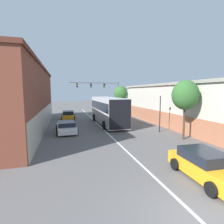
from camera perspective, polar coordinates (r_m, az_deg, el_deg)
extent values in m
plane|color=#565454|center=(7.49, 27.78, -29.55)|extent=(160.00, 160.00, 0.00)
cube|color=silver|center=(22.10, -3.82, -4.74)|extent=(0.14, 45.86, 0.01)
cube|color=brown|center=(22.42, -30.31, 3.81)|extent=(7.14, 21.98, 7.20)
cube|color=#B7B2A3|center=(21.99, -21.06, -1.90)|extent=(0.24, 21.54, 2.52)
cube|color=#542A1E|center=(22.58, -30.83, 12.59)|extent=(7.43, 22.20, 0.30)
cube|color=#B7B2A3|center=(26.45, 23.87, 2.49)|extent=(9.78, 22.58, 5.41)
cube|color=#A86647|center=(23.87, 14.63, -1.79)|extent=(0.24, 22.13, 1.90)
cube|color=gray|center=(26.41, 24.13, 8.03)|extent=(10.17, 22.81, 0.30)
cube|color=#B7B7BC|center=(23.54, -1.37, 0.66)|extent=(2.65, 10.41, 3.37)
cube|color=black|center=(23.49, -1.38, 2.13)|extent=(2.70, 10.20, 1.08)
cube|color=beige|center=(23.57, -1.37, 0.01)|extent=(2.69, 10.30, 0.34)
cube|color=black|center=(18.63, 2.70, -0.91)|extent=(2.47, 0.09, 3.23)
cylinder|color=black|center=(26.56, -5.83, -1.76)|extent=(0.31, 1.00, 1.00)
cylinder|color=black|center=(27.13, -0.47, -1.55)|extent=(0.31, 1.00, 1.00)
cylinder|color=black|center=(20.35, -2.55, -4.29)|extent=(0.31, 1.00, 1.00)
cylinder|color=black|center=(21.09, 4.28, -3.91)|extent=(0.31, 1.00, 1.00)
cube|color=orange|center=(10.25, 28.48, -16.06)|extent=(1.89, 4.27, 0.69)
cube|color=black|center=(10.22, 27.71, -12.46)|extent=(1.68, 2.25, 0.52)
cylinder|color=black|center=(10.76, 19.90, -15.72)|extent=(0.25, 0.65, 0.64)
cylinder|color=black|center=(11.79, 27.47, -14.08)|extent=(0.25, 0.65, 0.64)
cylinder|color=black|center=(8.91, 29.73, -21.10)|extent=(0.25, 0.65, 0.64)
cube|color=orange|center=(29.18, -14.09, -1.28)|extent=(1.88, 4.09, 0.56)
cube|color=black|center=(28.91, -14.12, -0.22)|extent=(1.70, 2.15, 0.57)
cylinder|color=black|center=(30.46, -15.84, -1.29)|extent=(0.23, 0.60, 0.60)
cylinder|color=black|center=(30.46, -12.34, -1.19)|extent=(0.23, 0.60, 0.60)
cylinder|color=black|center=(27.97, -15.98, -1.98)|extent=(0.23, 0.60, 0.60)
cylinder|color=black|center=(27.97, -12.17, -1.87)|extent=(0.23, 0.60, 0.60)
cube|color=silver|center=(19.55, -14.69, -5.08)|extent=(2.09, 4.53, 0.57)
cube|color=black|center=(19.24, -14.69, -3.72)|extent=(1.83, 2.40, 0.45)
cylinder|color=black|center=(20.89, -17.58, -4.83)|extent=(0.25, 0.63, 0.62)
cylinder|color=black|center=(21.01, -12.32, -4.62)|extent=(0.25, 0.63, 0.62)
cylinder|color=black|center=(18.20, -17.41, -6.49)|extent=(0.25, 0.63, 0.62)
cylinder|color=black|center=(18.33, -11.37, -6.23)|extent=(0.25, 0.63, 0.62)
cylinder|color=#514C47|center=(35.82, 1.99, 4.76)|extent=(0.18, 0.18, 6.40)
cylinder|color=#514C47|center=(34.71, -5.71, 9.46)|extent=(9.65, 0.12, 0.12)
cube|color=black|center=(35.07, -2.56, 8.61)|extent=(0.28, 0.24, 0.80)
sphere|color=black|center=(34.93, -2.51, 9.02)|extent=(0.18, 0.18, 0.18)
sphere|color=black|center=(34.92, -2.50, 8.62)|extent=(0.18, 0.18, 0.18)
sphere|color=green|center=(34.92, -2.50, 8.21)|extent=(0.18, 0.18, 0.18)
cube|color=black|center=(34.58, -6.90, 8.60)|extent=(0.28, 0.24, 0.80)
sphere|color=black|center=(34.44, -6.87, 9.02)|extent=(0.18, 0.18, 0.18)
sphere|color=black|center=(34.43, -6.86, 8.61)|extent=(0.18, 0.18, 0.18)
sphere|color=green|center=(34.42, -6.85, 8.19)|extent=(0.18, 0.18, 0.18)
cube|color=black|center=(34.28, -11.33, 8.54)|extent=(0.28, 0.24, 0.80)
sphere|color=black|center=(34.14, -11.33, 8.96)|extent=(0.18, 0.18, 0.18)
sphere|color=orange|center=(34.13, -11.32, 8.55)|extent=(0.18, 0.18, 0.18)
sphere|color=black|center=(34.12, -11.31, 8.13)|extent=(0.18, 0.18, 0.18)
cone|color=black|center=(19.81, 15.22, -6.00)|extent=(0.26, 0.26, 0.20)
cylinder|color=black|center=(19.50, 15.38, -0.72)|extent=(0.10, 0.10, 3.88)
sphere|color=#EFE5CC|center=(19.36, 15.57, 5.31)|extent=(0.32, 0.32, 0.32)
cylinder|color=#3D2D1E|center=(17.21, 22.44, -3.36)|extent=(0.19, 0.19, 3.03)
ellipsoid|color=#2D5B28|center=(16.98, 22.82, 5.14)|extent=(2.43, 2.19, 2.67)
cylinder|color=#3D2D1E|center=(34.01, 2.84, 1.71)|extent=(0.19, 0.19, 2.91)
ellipsoid|color=#2D5B28|center=(33.89, 2.86, 6.02)|extent=(2.60, 2.34, 2.85)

